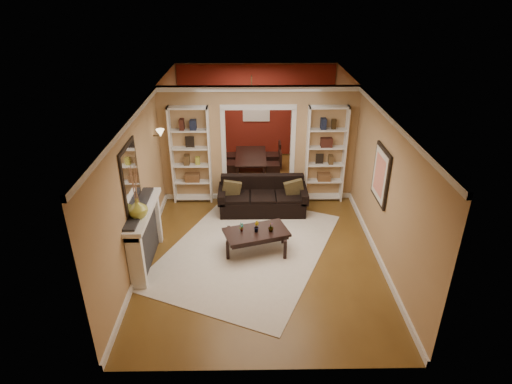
{
  "coord_description": "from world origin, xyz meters",
  "views": [
    {
      "loc": [
        -0.19,
        -8.13,
        4.79
      ],
      "look_at": [
        -0.08,
        -0.8,
        1.12
      ],
      "focal_mm": 30.0,
      "sensor_mm": 36.0,
      "label": 1
    }
  ],
  "objects_px": {
    "coffee_table": "(256,241)",
    "dining_table": "(252,164)",
    "fireplace": "(147,236)",
    "bookshelf_left": "(191,156)",
    "sofa": "(263,196)",
    "bookshelf_right": "(325,155)"
  },
  "relations": [
    {
      "from": "sofa",
      "to": "bookshelf_right",
      "type": "xyz_separation_m",
      "value": [
        1.46,
        0.58,
        0.76
      ]
    },
    {
      "from": "coffee_table",
      "to": "bookshelf_left",
      "type": "xyz_separation_m",
      "value": [
        -1.47,
        2.18,
        0.92
      ]
    },
    {
      "from": "bookshelf_left",
      "to": "dining_table",
      "type": "distance_m",
      "value": 2.29
    },
    {
      "from": "coffee_table",
      "to": "fireplace",
      "type": "distance_m",
      "value": 2.07
    },
    {
      "from": "bookshelf_right",
      "to": "fireplace",
      "type": "height_order",
      "value": "bookshelf_right"
    },
    {
      "from": "fireplace",
      "to": "dining_table",
      "type": "xyz_separation_m",
      "value": [
        1.95,
        4.1,
        -0.32
      ]
    },
    {
      "from": "bookshelf_right",
      "to": "fireplace",
      "type": "bearing_deg",
      "value": -145.2
    },
    {
      "from": "coffee_table",
      "to": "fireplace",
      "type": "bearing_deg",
      "value": 172.41
    },
    {
      "from": "sofa",
      "to": "bookshelf_left",
      "type": "relative_size",
      "value": 0.87
    },
    {
      "from": "coffee_table",
      "to": "dining_table",
      "type": "relative_size",
      "value": 0.81
    },
    {
      "from": "bookshelf_left",
      "to": "bookshelf_right",
      "type": "xyz_separation_m",
      "value": [
        3.1,
        0.0,
        0.0
      ]
    },
    {
      "from": "coffee_table",
      "to": "fireplace",
      "type": "relative_size",
      "value": 0.71
    },
    {
      "from": "sofa",
      "to": "coffee_table",
      "type": "height_order",
      "value": "sofa"
    },
    {
      "from": "bookshelf_left",
      "to": "bookshelf_right",
      "type": "distance_m",
      "value": 3.1
    },
    {
      "from": "coffee_table",
      "to": "bookshelf_right",
      "type": "height_order",
      "value": "bookshelf_right"
    },
    {
      "from": "bookshelf_right",
      "to": "bookshelf_left",
      "type": "bearing_deg",
      "value": 180.0
    },
    {
      "from": "sofa",
      "to": "bookshelf_right",
      "type": "distance_m",
      "value": 1.75
    },
    {
      "from": "coffee_table",
      "to": "bookshelf_left",
      "type": "bearing_deg",
      "value": 106.52
    },
    {
      "from": "coffee_table",
      "to": "fireplace",
      "type": "xyz_separation_m",
      "value": [
        -2.01,
        -0.35,
        0.35
      ]
    },
    {
      "from": "sofa",
      "to": "fireplace",
      "type": "relative_size",
      "value": 1.17
    },
    {
      "from": "bookshelf_right",
      "to": "coffee_table",
      "type": "bearing_deg",
      "value": -126.79
    },
    {
      "from": "sofa",
      "to": "bookshelf_left",
      "type": "xyz_separation_m",
      "value": [
        -1.64,
        0.58,
        0.76
      ]
    }
  ]
}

